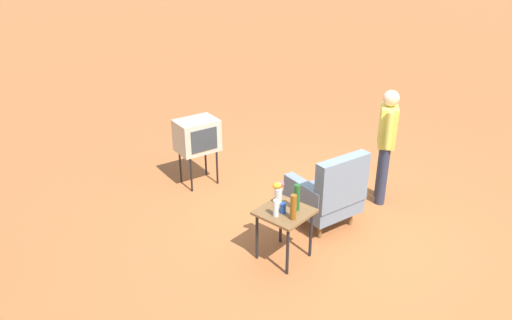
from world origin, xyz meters
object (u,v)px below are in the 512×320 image
object	(u,v)px
side_table	(284,218)
bottle_short_clear	(276,208)
tv_on_stand	(197,136)
bottle_wine_green	(297,197)
soda_can_blue	(283,208)
flower_vase	(278,191)
person_standing	(386,140)
armchair	(329,192)
bottle_tall_amber	(293,207)

from	to	relation	value
side_table	bottle_short_clear	world-z (taller)	bottle_short_clear
tv_on_stand	bottle_wine_green	world-z (taller)	tv_on_stand
side_table	tv_on_stand	world-z (taller)	tv_on_stand
soda_can_blue	bottle_wine_green	bearing A→B (deg)	155.35
bottle_wine_green	flower_vase	world-z (taller)	bottle_wine_green
person_standing	armchair	bearing A→B (deg)	-10.45
tv_on_stand	armchair	bearing A→B (deg)	97.17
armchair	soda_can_blue	distance (m)	0.98
armchair	person_standing	bearing A→B (deg)	169.55
side_table	soda_can_blue	size ratio (longest dim) A/B	5.22
tv_on_stand	person_standing	distance (m)	2.71
side_table	bottle_short_clear	xyz separation A→B (m)	(0.15, -0.01, 0.19)
tv_on_stand	bottle_tall_amber	world-z (taller)	tv_on_stand
bottle_short_clear	bottle_tall_amber	bearing A→B (deg)	112.08
bottle_wine_green	bottle_tall_amber	distance (m)	0.21
person_standing	bottle_wine_green	distance (m)	1.89
armchair	side_table	bearing A→B (deg)	-0.44
person_standing	soda_can_blue	xyz separation A→B (m)	(2.03, -0.19, -0.24)
armchair	bottle_wine_green	bearing A→B (deg)	5.35
flower_vase	bottle_wine_green	bearing A→B (deg)	92.16
person_standing	flower_vase	world-z (taller)	person_standing
tv_on_stand	bottle_wine_green	size ratio (longest dim) A/B	3.22
tv_on_stand	soda_can_blue	world-z (taller)	tv_on_stand
side_table	soda_can_blue	distance (m)	0.16
side_table	flower_vase	xyz separation A→B (m)	(-0.10, -0.18, 0.24)
side_table	bottle_wine_green	size ratio (longest dim) A/B	1.99
armchair	soda_can_blue	bearing A→B (deg)	0.23
side_table	flower_vase	world-z (taller)	flower_vase
armchair	bottle_tall_amber	bearing A→B (deg)	9.51
armchair	bottle_tall_amber	size ratio (longest dim) A/B	3.53
person_standing	bottle_short_clear	distance (m)	2.16
person_standing	bottle_short_clear	size ratio (longest dim) A/B	8.20
bottle_wine_green	soda_can_blue	distance (m)	0.20
tv_on_stand	flower_vase	size ratio (longest dim) A/B	3.89
bottle_wine_green	soda_can_blue	size ratio (longest dim) A/B	2.62
armchair	tv_on_stand	size ratio (longest dim) A/B	1.03
bottle_wine_green	soda_can_blue	world-z (taller)	bottle_wine_green
person_standing	bottle_tall_amber	world-z (taller)	person_standing
person_standing	soda_can_blue	world-z (taller)	person_standing
bottle_short_clear	soda_can_blue	distance (m)	0.11
bottle_tall_amber	tv_on_stand	bearing A→B (deg)	-107.30
soda_can_blue	bottle_tall_amber	xyz separation A→B (m)	(0.03, 0.16, 0.09)
tv_on_stand	flower_vase	bearing A→B (deg)	74.50
bottle_short_clear	flower_vase	size ratio (longest dim) A/B	0.75
person_standing	bottle_wine_green	size ratio (longest dim) A/B	5.12
soda_can_blue	tv_on_stand	bearing A→B (deg)	-107.80
side_table	person_standing	distance (m)	2.04
side_table	bottle_wine_green	distance (m)	0.29
side_table	tv_on_stand	size ratio (longest dim) A/B	0.62
tv_on_stand	bottle_tall_amber	xyz separation A→B (m)	(0.72, 2.32, 0.00)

